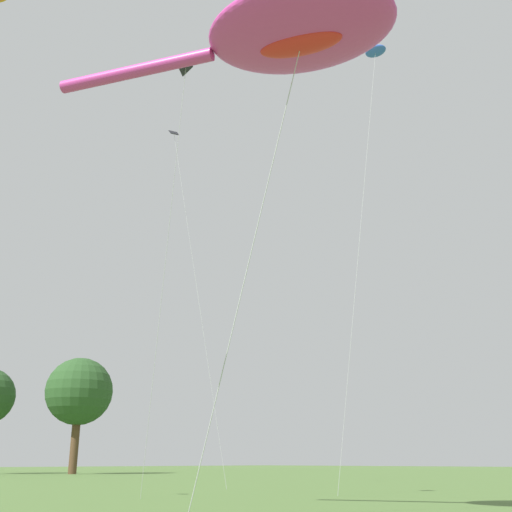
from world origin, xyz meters
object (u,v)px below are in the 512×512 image
small_kite_stunt_black (180,176)px  tree_broad_distant (79,392)px  small_kite_bird_shape (181,114)px  big_show_kite (294,32)px  small_kite_delta_white (375,56)px

small_kite_stunt_black → tree_broad_distant: 41.24m
small_kite_bird_shape → small_kite_stunt_black: 13.70m
big_show_kite → small_kite_delta_white: small_kite_delta_white is taller
small_kite_delta_white → tree_broad_distant: size_ratio=1.75×
small_kite_delta_white → big_show_kite: bearing=-78.1°
small_kite_delta_white → small_kite_stunt_black: (-2.42, 12.97, -3.49)m
big_show_kite → small_kite_bird_shape: size_ratio=0.78×
big_show_kite → small_kite_delta_white: size_ratio=0.59×
tree_broad_distant → small_kite_stunt_black: bearing=-113.3°
big_show_kite → small_kite_bird_shape: bearing=137.1°
small_kite_bird_shape → small_kite_delta_white: 13.06m
small_kite_delta_white → small_kite_stunt_black: bearing=179.5°
small_kite_stunt_black → small_kite_bird_shape: bearing=-22.9°
small_kite_stunt_black → tree_broad_distant: (15.86, 36.91, -9.32)m
small_kite_bird_shape → small_kite_stunt_black: bearing=-72.5°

